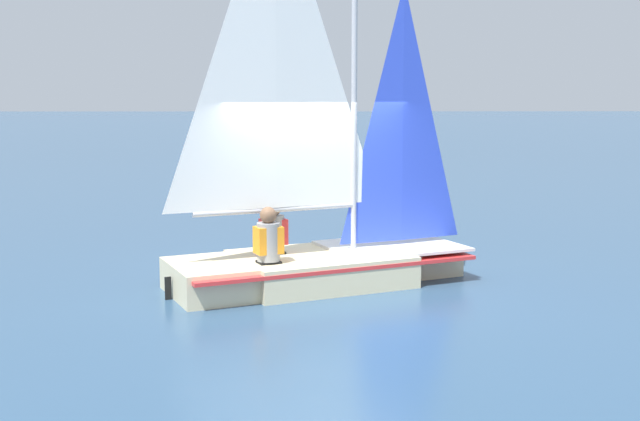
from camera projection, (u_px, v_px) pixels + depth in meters
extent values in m
plane|color=#2D4C6B|center=(320.00, 284.00, 11.11)|extent=(260.00, 260.00, 0.00)
cube|color=beige|center=(320.00, 269.00, 11.08)|extent=(2.39, 2.72, 0.42)
cube|color=beige|center=(419.00, 259.00, 11.74)|extent=(1.20, 1.22, 0.42)
cube|color=beige|center=(208.00, 279.00, 10.42)|extent=(1.65, 1.42, 0.42)
cube|color=red|center=(320.00, 259.00, 11.06)|extent=(3.11, 4.35, 0.05)
cube|color=silver|center=(391.00, 246.00, 11.51)|extent=(2.11, 2.29, 0.04)
cylinder|color=#B7B7BC|center=(354.00, 65.00, 10.90)|extent=(0.08, 0.08, 5.16)
cylinder|color=#B7B7BC|center=(277.00, 210.00, 10.70)|extent=(0.98, 2.14, 0.07)
pyramid|color=white|center=(275.00, 41.00, 10.38)|extent=(0.91, 2.03, 4.35)
pyramid|color=blue|center=(403.00, 113.00, 11.31)|extent=(0.60, 1.29, 3.62)
cube|color=black|center=(168.00, 288.00, 10.21)|extent=(0.06, 0.09, 0.30)
cube|color=black|center=(274.00, 267.00, 11.08)|extent=(0.33, 0.35, 0.45)
cylinder|color=gray|center=(273.00, 233.00, 11.02)|extent=(0.39, 0.39, 0.50)
cube|color=red|center=(273.00, 232.00, 11.01)|extent=(0.37, 0.42, 0.35)
sphere|color=#A87A56|center=(273.00, 208.00, 10.97)|extent=(0.22, 0.22, 0.22)
cube|color=black|center=(269.00, 278.00, 10.45)|extent=(0.33, 0.35, 0.45)
cylinder|color=gray|center=(268.00, 242.00, 10.38)|extent=(0.39, 0.39, 0.50)
cube|color=orange|center=(268.00, 240.00, 10.38)|extent=(0.37, 0.42, 0.35)
sphere|color=brown|center=(268.00, 215.00, 10.33)|extent=(0.22, 0.22, 0.22)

